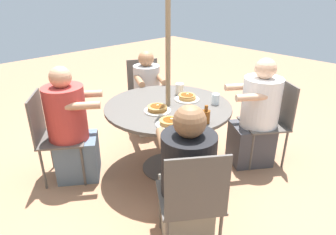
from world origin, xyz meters
The scene contains 17 objects.
ground_plane centered at (0.00, 0.00, 0.00)m, with size 12.00×12.00×0.00m, color #9E7051.
patio_table centered at (0.00, 0.00, 0.61)m, with size 1.23×1.23×0.72m.
umbrella_pole centered at (0.00, 0.00, 1.03)m, with size 0.05×0.05×2.06m, color #846B4C.
patio_chair_north centered at (0.99, -0.51, 0.51)m, with size 0.58×0.58×0.89m.
diner_north centered at (0.83, -0.43, 0.48)m, with size 0.59×0.52×1.05m.
patio_chair_east centered at (0.65, 0.91, 0.51)m, with size 0.60×0.60×0.89m.
diner_east centered at (0.54, 0.76, 0.51)m, with size 0.57×0.60×1.14m.
patio_chair_south centered at (-0.91, 0.64, 0.51)m, with size 0.60×0.60×0.89m.
diner_south centered at (-0.76, 0.54, 0.50)m, with size 0.60×0.57×1.10m.
patio_chair_west centered at (-0.63, -0.92, 0.51)m, with size 0.60×0.60×0.89m.
diner_west centered at (-0.53, -0.77, 0.51)m, with size 0.58×0.61×1.15m.
pancake_plate_a centered at (-0.04, 0.18, 0.74)m, with size 0.25×0.25×0.07m.
pancake_plate_b centered at (-0.03, -0.24, 0.74)m, with size 0.25×0.25×0.07m.
pancake_plate_c centered at (-0.33, 0.29, 0.74)m, with size 0.25×0.25×0.06m.
syrup_bottle centered at (-0.51, 0.05, 0.78)m, with size 0.10×0.07×0.16m.
coffee_cup centered at (0.14, -0.30, 0.78)m, with size 0.09×0.09×0.12m.
drinking_glass_a centered at (-0.30, -0.35, 0.77)m, with size 0.08×0.08×0.10m, color silver.
Camera 1 is at (-1.94, 1.86, 1.81)m, focal length 32.00 mm.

